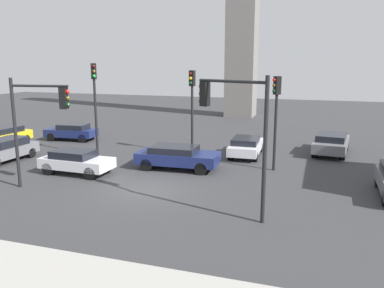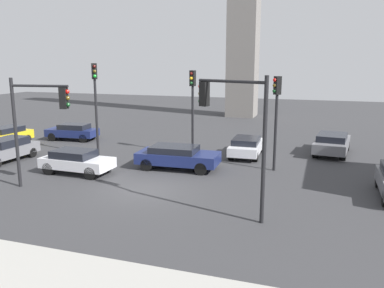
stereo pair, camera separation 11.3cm
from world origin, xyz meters
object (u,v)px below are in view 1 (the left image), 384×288
(traffic_light_1, at_px, (39,113))
(car_5, at_px, (177,156))
(traffic_light_4, at_px, (276,106))
(car_6, at_px, (76,161))
(car_4, at_px, (331,143))
(traffic_light_0, at_px, (235,117))
(traffic_light_2, at_px, (192,97))
(car_2, at_px, (4,136))
(car_3, at_px, (246,146))
(car_1, at_px, (5,150))
(car_0, at_px, (72,131))
(traffic_light_3, at_px, (95,93))

(traffic_light_1, xyz_separation_m, car_5, (4.96, 5.44, -2.99))
(traffic_light_4, height_order, car_5, traffic_light_4)
(car_6, bearing_deg, traffic_light_1, -88.65)
(car_4, bearing_deg, traffic_light_4, 155.51)
(traffic_light_0, distance_m, traffic_light_2, 10.68)
(car_2, distance_m, car_3, 17.71)
(car_1, bearing_deg, car_3, 116.17)
(car_0, distance_m, car_2, 4.83)
(car_4, relative_size, car_6, 1.18)
(traffic_light_4, xyz_separation_m, car_3, (-2.15, 3.01, -3.02))
(car_1, xyz_separation_m, car_4, (19.28, 8.45, 0.01))
(traffic_light_3, relative_size, car_2, 1.46)
(car_2, bearing_deg, car_3, 102.31)
(traffic_light_0, height_order, car_1, traffic_light_0)
(car_1, bearing_deg, traffic_light_1, 59.71)
(traffic_light_1, relative_size, traffic_light_4, 1.01)
(traffic_light_3, distance_m, car_1, 6.53)
(traffic_light_0, distance_m, car_6, 10.54)
(car_4, distance_m, car_6, 16.47)
(car_1, xyz_separation_m, car_6, (5.79, -0.99, -0.04))
(car_2, bearing_deg, car_6, 67.78)
(car_1, bearing_deg, traffic_light_2, 119.77)
(car_4, bearing_deg, car_3, 119.90)
(car_3, bearing_deg, car_0, 83.90)
(traffic_light_3, bearing_deg, car_3, 69.45)
(traffic_light_3, relative_size, car_3, 1.43)
(car_1, bearing_deg, traffic_light_4, 103.41)
(car_1, height_order, car_6, car_1)
(traffic_light_2, xyz_separation_m, car_6, (-4.67, -6.38, -3.13))
(traffic_light_2, height_order, car_5, traffic_light_2)
(traffic_light_2, bearing_deg, car_3, 112.65)
(car_1, distance_m, car_2, 5.24)
(car_0, bearing_deg, car_4, 178.59)
(traffic_light_0, distance_m, car_5, 8.08)
(car_0, relative_size, car_3, 0.97)
(traffic_light_1, relative_size, car_5, 1.12)
(car_0, xyz_separation_m, car_4, (19.37, 1.35, 0.06))
(traffic_light_3, bearing_deg, car_4, 71.71)
(car_1, bearing_deg, car_6, 82.77)
(traffic_light_2, bearing_deg, traffic_light_1, -16.21)
(traffic_light_3, bearing_deg, car_6, -22.23)
(traffic_light_0, distance_m, traffic_light_1, 9.53)
(traffic_light_1, height_order, traffic_light_2, traffic_light_2)
(traffic_light_0, bearing_deg, car_4, -85.23)
(traffic_light_3, xyz_separation_m, car_3, (9.34, 2.96, -3.45))
(traffic_light_1, relative_size, car_2, 1.31)
(traffic_light_2, bearing_deg, car_2, -72.61)
(car_2, bearing_deg, traffic_light_2, 101.25)
(car_0, height_order, car_4, car_4)
(traffic_light_3, bearing_deg, traffic_light_1, -28.39)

